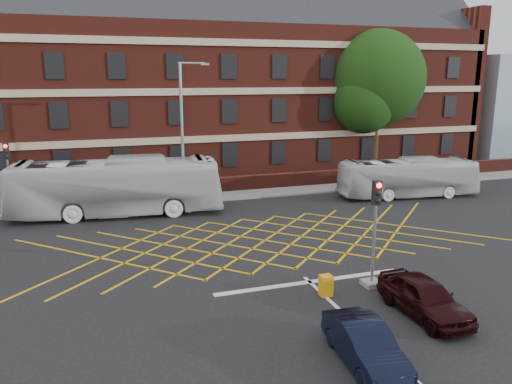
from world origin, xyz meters
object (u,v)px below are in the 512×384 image
object	(u,v)px
car_navy	(365,345)
bus_left	(116,187)
bus_right	(408,178)
deciduous_tree	(376,86)
traffic_light_near	(374,244)
street_lamp	(184,160)
traffic_light_far	(10,185)
car_maroon	(424,297)
utility_cabinet	(326,286)

from	to	relation	value
car_navy	bus_left	bearing A→B (deg)	111.95
bus_right	deciduous_tree	world-z (taller)	deciduous_tree
traffic_light_near	street_lamp	distance (m)	14.89
traffic_light_near	street_lamp	size ratio (longest dim) A/B	0.48
car_navy	traffic_light_far	distance (m)	24.11
car_maroon	street_lamp	xyz separation A→B (m)	(-5.28, 16.75, 2.39)
car_maroon	traffic_light_near	bearing A→B (deg)	96.77
bus_right	deciduous_tree	bearing A→B (deg)	-7.01
street_lamp	car_maroon	bearing A→B (deg)	-72.50
traffic_light_far	car_navy	bearing A→B (deg)	-60.35
traffic_light_far	street_lamp	bearing A→B (deg)	-11.97
traffic_light_far	street_lamp	size ratio (longest dim) A/B	0.48
car_maroon	traffic_light_far	bearing A→B (deg)	127.68
car_maroon	deciduous_tree	bearing A→B (deg)	61.37
street_lamp	utility_cabinet	size ratio (longest dim) A/B	11.08
traffic_light_far	car_maroon	bearing A→B (deg)	-50.79
street_lamp	bus_left	bearing A→B (deg)	-178.18
traffic_light_near	traffic_light_far	bearing A→B (deg)	132.91
car_maroon	traffic_light_far	size ratio (longest dim) A/B	0.93
traffic_light_near	bus_right	bearing A→B (deg)	50.50
car_navy	traffic_light_near	bearing A→B (deg)	61.36
traffic_light_far	utility_cabinet	distance (m)	20.90
street_lamp	utility_cabinet	bearing A→B (deg)	-79.10
car_navy	utility_cabinet	xyz separation A→B (m)	(0.97, 4.53, -0.21)
traffic_light_near	street_lamp	xyz separation A→B (m)	(-4.88, 14.01, 1.30)
car_navy	car_maroon	bearing A→B (deg)	34.48
bus_left	traffic_light_far	xyz separation A→B (m)	(-6.03, 2.28, 0.04)
bus_left	deciduous_tree	size ratio (longest dim) A/B	1.04
car_maroon	traffic_light_near	xyz separation A→B (m)	(-0.40, 2.74, 1.09)
traffic_light_near	utility_cabinet	distance (m)	2.55
bus_left	car_navy	world-z (taller)	bus_left
car_maroon	traffic_light_near	world-z (taller)	traffic_light_near
bus_left	street_lamp	size ratio (longest dim) A/B	1.39
bus_left	bus_right	distance (m)	19.26
bus_left	traffic_light_near	distance (m)	16.54
utility_cabinet	traffic_light_far	bearing A→B (deg)	128.15
bus_right	car_maroon	size ratio (longest dim) A/B	2.41
utility_cabinet	traffic_light_near	bearing A→B (deg)	6.56
car_maroon	deciduous_tree	world-z (taller)	deciduous_tree
street_lamp	utility_cabinet	distance (m)	14.76
bus_right	car_navy	world-z (taller)	bus_right
car_navy	traffic_light_far	xyz separation A→B (m)	(-11.91, 20.93, 1.15)
car_maroon	utility_cabinet	xyz separation A→B (m)	(-2.54, 2.50, -0.27)
deciduous_tree	traffic_light_near	bearing A→B (deg)	-120.90
car_maroon	traffic_light_near	distance (m)	2.98
deciduous_tree	utility_cabinet	size ratio (longest dim) A/B	14.75
bus_left	traffic_light_far	world-z (taller)	traffic_light_far
bus_right	traffic_light_near	xyz separation A→B (m)	(-10.20, -12.37, 0.43)
car_navy	deciduous_tree	distance (m)	30.70
car_navy	traffic_light_far	bearing A→B (deg)	124.08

